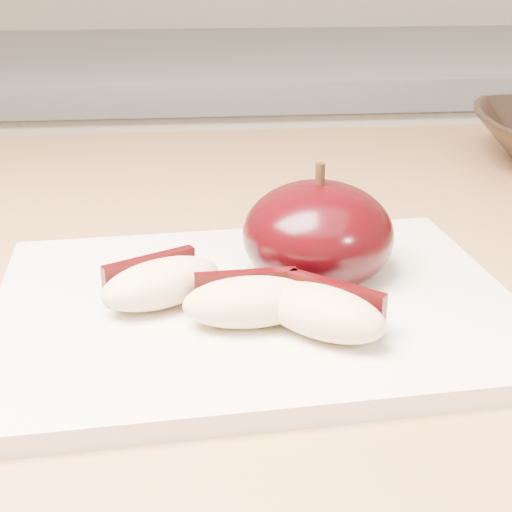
{
  "coord_description": "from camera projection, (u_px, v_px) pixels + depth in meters",
  "views": [
    {
      "loc": [
        -0.11,
        0.03,
        1.09
      ],
      "look_at": [
        -0.07,
        0.38,
        0.94
      ],
      "focal_mm": 50.0,
      "sensor_mm": 36.0,
      "label": 1
    }
  ],
  "objects": [
    {
      "name": "back_cabinet",
      "position": [
        251.0,
        309.0,
        1.32
      ],
      "size": [
        2.4,
        0.62,
        0.94
      ],
      "color": "silver",
      "rests_on": "ground"
    },
    {
      "name": "cutting_board",
      "position": [
        256.0,
        306.0,
        0.4
      ],
      "size": [
        0.3,
        0.23,
        0.01
      ],
      "primitive_type": "cube",
      "rotation": [
        0.0,
        0.0,
        0.07
      ],
      "color": "silver",
      "rests_on": "island_counter"
    },
    {
      "name": "apple_half",
      "position": [
        318.0,
        234.0,
        0.42
      ],
      "size": [
        0.1,
        0.1,
        0.08
      ],
      "rotation": [
        0.0,
        0.0,
        0.08
      ],
      "color": "black",
      "rests_on": "cutting_board"
    },
    {
      "name": "apple_wedge_a",
      "position": [
        160.0,
        282.0,
        0.38
      ],
      "size": [
        0.08,
        0.06,
        0.03
      ],
      "rotation": [
        0.0,
        0.0,
        0.49
      ],
      "color": "beige",
      "rests_on": "cutting_board"
    },
    {
      "name": "apple_wedge_b",
      "position": [
        249.0,
        301.0,
        0.37
      ],
      "size": [
        0.07,
        0.04,
        0.03
      ],
      "rotation": [
        0.0,
        0.0,
        0.05
      ],
      "color": "beige",
      "rests_on": "cutting_board"
    },
    {
      "name": "apple_wedge_c",
      "position": [
        323.0,
        311.0,
        0.35
      ],
      "size": [
        0.07,
        0.07,
        0.03
      ],
      "rotation": [
        0.0,
        0.0,
        -0.69
      ],
      "color": "beige",
      "rests_on": "cutting_board"
    }
  ]
}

